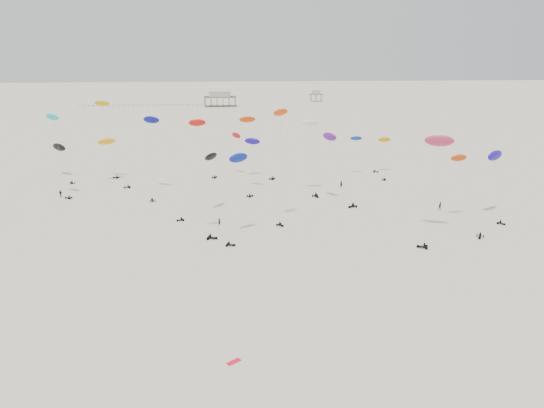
{
  "coord_description": "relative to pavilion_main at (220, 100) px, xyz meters",
  "views": [
    {
      "loc": [
        -9.17,
        -9.13,
        35.14
      ],
      "look_at": [
        0.0,
        88.0,
        7.0
      ],
      "focal_mm": 35.0,
      "sensor_mm": 36.0,
      "label": 1
    }
  ],
  "objects": [
    {
      "name": "rig_7",
      "position": [
        48.83,
        -204.96,
        3.48
      ],
      "size": [
        5.7,
        3.45,
        10.61
      ],
      "rotation": [
        0.0,
        0.0,
        4.26
      ],
      "color": "black",
      "rests_on": "ground"
    },
    {
      "name": "rig_15",
      "position": [
        -46.19,
        -201.97,
        3.27
      ],
      "size": [
        9.75,
        15.38,
        14.62
      ],
      "rotation": [
        0.0,
        0.0,
        0.58
      ],
      "color": "black",
      "rests_on": "ground"
    },
    {
      "name": "rig_16",
      "position": [
        9.54,
        -208.63,
        8.83
      ],
      "size": [
        10.37,
        7.98,
        18.1
      ],
      "rotation": [
        0.0,
        0.0,
        5.57
      ],
      "color": "black",
      "rests_on": "ground"
    },
    {
      "name": "rig_6",
      "position": [
        60.6,
        -249.82,
        7.45
      ],
      "size": [
        5.49,
        12.24,
        15.28
      ],
      "rotation": [
        0.0,
        0.0,
        3.64
      ],
      "color": "black",
      "rests_on": "ground"
    },
    {
      "name": "rig_2",
      "position": [
        -2.91,
        -241.63,
        6.15
      ],
      "size": [
        9.71,
        12.02,
        15.56
      ],
      "rotation": [
        0.0,
        0.0,
        1.98
      ],
      "color": "black",
      "rests_on": "ground"
    },
    {
      "name": "rig_18",
      "position": [
        27.75,
        -235.69,
        7.33
      ],
      "size": [
        7.29,
        12.77,
        17.31
      ],
      "rotation": [
        0.0,
        0.0,
        2.08
      ],
      "color": "black",
      "rests_on": "ground"
    },
    {
      "name": "rig_9",
      "position": [
        -40.31,
        -224.07,
        12.37
      ],
      "size": [
        6.74,
        8.27,
        20.79
      ],
      "rotation": [
        0.0,
        0.0,
        1.28
      ],
      "color": "black",
      "rests_on": "ground"
    },
    {
      "name": "rig_3",
      "position": [
        51.26,
        -256.09,
        4.31
      ],
      "size": [
        4.18,
        17.05,
        18.82
      ],
      "rotation": [
        0.0,
        0.0,
        2.58
      ],
      "color": "black",
      "rests_on": "ground"
    },
    {
      "name": "rig_11",
      "position": [
        -1.89,
        -259.12,
        9.97
      ],
      "size": [
        8.47,
        11.51,
        23.6
      ],
      "rotation": [
        0.0,
        0.0,
        4.43
      ],
      "color": "black",
      "rests_on": "ground"
    },
    {
      "name": "ground_plane",
      "position": [
        10.0,
        -150.0,
        -4.22
      ],
      "size": [
        900.0,
        900.0,
        0.0
      ],
      "primitive_type": "plane",
      "color": "beige"
    },
    {
      "name": "rig_19",
      "position": [
        41.93,
        -209.2,
        3.49
      ],
      "size": [
        8.78,
        12.34,
        15.08
      ],
      "rotation": [
        0.0,
        0.0,
        5.62
      ],
      "color": "black",
      "rests_on": "ground"
    },
    {
      "name": "pavilion_small",
      "position": [
        70.0,
        30.0,
        -0.74
      ],
      "size": [
        9.0,
        7.0,
        8.0
      ],
      "color": "brown",
      "rests_on": "ground"
    },
    {
      "name": "rig_12",
      "position": [
        -31.91,
        -205.99,
        13.53
      ],
      "size": [
        5.98,
        3.67,
        22.39
      ],
      "rotation": [
        0.0,
        0.0,
        1.34
      ],
      "color": "black",
      "rests_on": "ground"
    },
    {
      "name": "grounded_kite_b",
      "position": [
        1.48,
        -304.27,
        -4.22
      ],
      "size": [
        1.87,
        1.62,
        0.07
      ],
      "primitive_type": "cube",
      "rotation": [
        0.0,
        0.0,
        0.63
      ],
      "color": "red",
      "rests_on": "ground"
    },
    {
      "name": "rig_8",
      "position": [
        -17.24,
        -221.49,
        10.77
      ],
      "size": [
        5.05,
        16.65,
        21.59
      ],
      "rotation": [
        0.0,
        0.0,
        0.29
      ],
      "color": "black",
      "rests_on": "ground"
    },
    {
      "name": "spectator_3",
      "position": [
        32.3,
        -223.46,
        -4.22
      ],
      "size": [
        0.79,
        0.56,
        2.11
      ],
      "primitive_type": "imported",
      "rotation": [
        0.0,
        0.0,
        3.1
      ],
      "color": "black",
      "rests_on": "ground"
    },
    {
      "name": "rig_4",
      "position": [
        12.97,
        -249.54,
        13.48
      ],
      "size": [
        4.22,
        9.51,
        23.89
      ],
      "rotation": [
        0.0,
        0.0,
        3.73
      ],
      "color": "black",
      "rests_on": "ground"
    },
    {
      "name": "spectator_1",
      "position": [
        50.45,
        -246.29,
        -4.22
      ],
      "size": [
        1.05,
        0.65,
        2.09
      ],
      "primitive_type": "imported",
      "rotation": [
        0.0,
        0.0,
        6.34
      ],
      "color": "black",
      "rests_on": "ground"
    },
    {
      "name": "rig_13",
      "position": [
        42.8,
        -259.99,
        11.39
      ],
      "size": [
        10.58,
        14.81,
        21.14
      ],
      "rotation": [
        0.0,
        0.0,
        1.2
      ],
      "color": "black",
      "rests_on": "ground"
    },
    {
      "name": "rig_17",
      "position": [
        -30.5,
        -209.9,
        5.33
      ],
      "size": [
        10.34,
        13.23,
        15.48
      ],
      "rotation": [
        0.0,
        0.0,
        1.55
      ],
      "color": "black",
      "rests_on": "ground"
    },
    {
      "name": "rig_0",
      "position": [
        23.38,
        -226.75,
        8.45
      ],
      "size": [
        4.57,
        10.68,
        18.8
      ],
      "rotation": [
        0.0,
        0.0,
        3.44
      ],
      "color": "black",
      "rests_on": "ground"
    },
    {
      "name": "rig_5",
      "position": [
        8.5,
        -221.78,
        5.9
      ],
      "size": [
        4.73,
        13.96,
        15.64
      ],
      "rotation": [
        0.0,
        0.0,
        5.38
      ],
      "color": "black",
      "rests_on": "ground"
    },
    {
      "name": "pier_fence",
      "position": [
        -52.0,
        -0.0,
        -3.45
      ],
      "size": [
        80.2,
        0.2,
        1.5
      ],
      "color": "black",
      "rests_on": "ground"
    },
    {
      "name": "spectator_0",
      "position": [
        -0.26,
        -252.84,
        -4.22
      ],
      "size": [
        0.85,
        0.84,
        1.94
      ],
      "primitive_type": "imported",
      "rotation": [
        0.0,
        0.0,
        2.38
      ],
      "color": "black",
      "rests_on": "ground"
    },
    {
      "name": "rig_1",
      "position": [
        3.45,
        -204.81,
        4.73
      ],
      "size": [
        9.41,
        9.28,
        13.47
      ],
      "rotation": [
        0.0,
        0.0,
        5.65
      ],
      "color": "black",
      "rests_on": "ground"
    },
    {
      "name": "spectator_2",
      "position": [
        -39.92,
        -226.7,
        -4.22
      ],
      "size": [
        1.45,
        1.0,
        2.23
      ],
      "primitive_type": "imported",
      "rotation": [
        0.0,
        0.0,
        6.04
      ],
      "color": "black",
      "rests_on": "ground"
    },
    {
      "name": "rig_14",
      "position": [
        2.31,
        -258.08,
        6.88
      ],
      "size": [
        9.05,
        7.35,
        16.29
      ],
      "rotation": [
        0.0,
        0.0,
        4.46
      ],
      "color": "black",
      "rests_on": "ground"
    },
    {
      "name": "pavilion_main",
      "position": [
        0.0,
        0.0,
        0.0
      ],
      "size": [
        21.0,
        13.0,
        9.8
      ],
      "color": "brown",
      "rests_on": "ground"
    }
  ]
}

